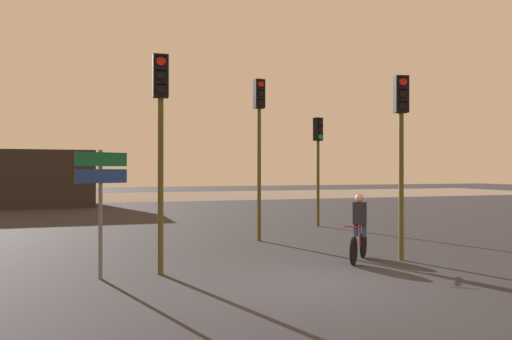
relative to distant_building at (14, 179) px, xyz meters
name	(u,v)px	position (x,y,z in m)	size (l,w,h in m)	color
ground_plane	(316,284)	(8.26, -24.46, -1.71)	(120.00, 120.00, 0.00)	#28282D
water_strip	(138,196)	(8.26, 10.00, -1.71)	(80.00, 16.00, 0.01)	slate
distant_building	(14,179)	(0.00, 0.00, 0.00)	(9.36, 4.00, 3.42)	#2D2823
traffic_light_near_right	(401,132)	(11.36, -22.79, 1.41)	(0.37, 0.39, 4.49)	#4C4719
traffic_light_center	(259,130)	(9.19, -18.50, 1.75)	(0.34, 0.36, 5.02)	#4C4719
traffic_light_near_left	(161,122)	(5.58, -22.57, 1.49)	(0.34, 0.35, 4.62)	#4C4719
traffic_light_far_right	(318,151)	(12.73, -15.40, 1.26)	(0.38, 0.40, 4.26)	#4C4719
direction_sign_post	(101,190)	(4.38, -22.64, 0.09)	(1.01, 0.49, 2.60)	slate
cyclist	(359,227)	(10.34, -22.55, -0.89)	(1.20, 1.28, 1.62)	black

